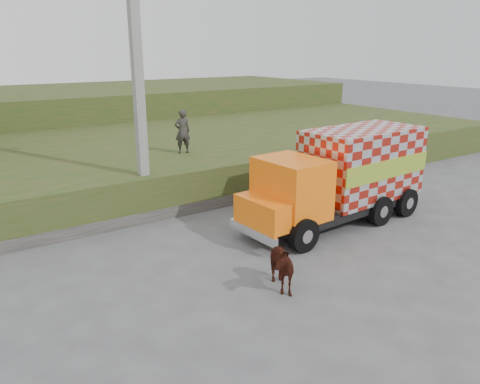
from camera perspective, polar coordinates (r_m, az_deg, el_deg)
ground at (r=13.06m, az=0.83°, el=-7.99°), size 120.00×120.00×0.00m
embankment at (r=21.37m, az=-14.69°, el=3.61°), size 40.00×12.00×1.50m
embankment_far at (r=32.66m, az=-22.06°, el=8.79°), size 40.00×12.00×3.00m
retaining_strip at (r=15.63m, az=-14.17°, el=-3.40°), size 16.00×0.50×0.40m
utility_pole at (r=15.49m, az=-12.23°, el=11.31°), size 1.20×0.30×8.00m
cargo_truck at (r=15.62m, az=12.43°, el=1.92°), size 6.87×2.67×3.02m
cow at (r=11.28m, az=4.56°, el=-8.87°), size 1.05×1.57×1.22m
pedestrian at (r=18.87m, az=-7.03°, el=7.33°), size 0.70×0.52×1.75m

